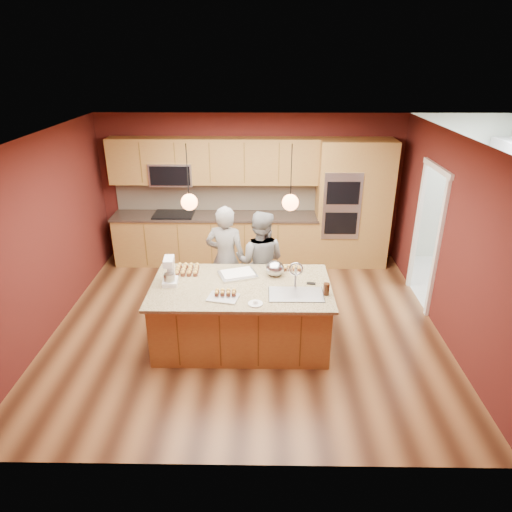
{
  "coord_description": "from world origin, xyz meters",
  "views": [
    {
      "loc": [
        0.22,
        -5.7,
        3.66
      ],
      "look_at": [
        0.14,
        -0.1,
        1.15
      ],
      "focal_mm": 32.0,
      "sensor_mm": 36.0,
      "label": 1
    }
  ],
  "objects_px": {
    "person_right": "(260,262)",
    "mixing_bowl": "(275,268)",
    "stand_mixer": "(170,273)",
    "island": "(243,313)",
    "person_left": "(226,259)"
  },
  "relations": [
    {
      "from": "person_right",
      "to": "mixing_bowl",
      "type": "xyz_separation_m",
      "value": [
        0.21,
        -0.6,
        0.18
      ]
    },
    {
      "from": "person_right",
      "to": "stand_mixer",
      "type": "distance_m",
      "value": 1.48
    },
    {
      "from": "island",
      "to": "stand_mixer",
      "type": "bearing_deg",
      "value": 176.69
    },
    {
      "from": "person_right",
      "to": "person_left",
      "type": "bearing_deg",
      "value": 11.14
    },
    {
      "from": "person_left",
      "to": "stand_mixer",
      "type": "bearing_deg",
      "value": 61.94
    },
    {
      "from": "island",
      "to": "mixing_bowl",
      "type": "bearing_deg",
      "value": 35.72
    },
    {
      "from": "mixing_bowl",
      "to": "stand_mixer",
      "type": "bearing_deg",
      "value": -169.45
    },
    {
      "from": "stand_mixer",
      "to": "mixing_bowl",
      "type": "xyz_separation_m",
      "value": [
        1.38,
        0.26,
        -0.05
      ]
    },
    {
      "from": "person_left",
      "to": "person_right",
      "type": "bearing_deg",
      "value": -170.34
    },
    {
      "from": "island",
      "to": "person_right",
      "type": "bearing_deg",
      "value": 76.01
    },
    {
      "from": "person_right",
      "to": "stand_mixer",
      "type": "relative_size",
      "value": 4.38
    },
    {
      "from": "stand_mixer",
      "to": "mixing_bowl",
      "type": "height_order",
      "value": "stand_mixer"
    },
    {
      "from": "island",
      "to": "mixing_bowl",
      "type": "height_order",
      "value": "island"
    },
    {
      "from": "person_right",
      "to": "mixing_bowl",
      "type": "distance_m",
      "value": 0.66
    },
    {
      "from": "person_right",
      "to": "stand_mixer",
      "type": "xyz_separation_m",
      "value": [
        -1.18,
        -0.86,
        0.23
      ]
    }
  ]
}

